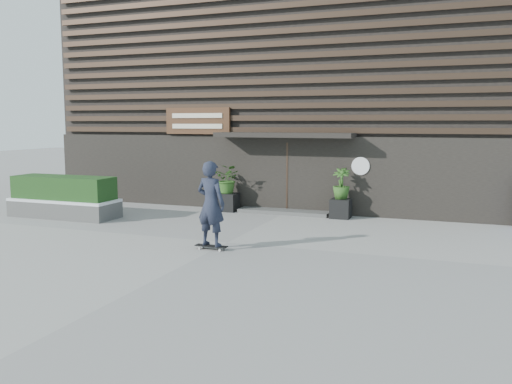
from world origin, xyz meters
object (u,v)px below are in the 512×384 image
at_px(skateboarder, 211,204).
at_px(planter_pot_right, 341,208).
at_px(planter_pot_left, 228,202).
at_px(raised_bed, 64,209).

bearing_deg(skateboarder, planter_pot_right, 69.42).
distance_m(planter_pot_left, skateboarder, 5.58).
bearing_deg(planter_pot_left, skateboarder, -70.50).
bearing_deg(planter_pot_right, skateboarder, -110.58).
relative_size(planter_pot_left, planter_pot_right, 1.00).
bearing_deg(raised_bed, planter_pot_left, 33.01).
bearing_deg(raised_bed, planter_pot_right, 19.17).
bearing_deg(planter_pot_right, planter_pot_left, 180.00).
distance_m(planter_pot_left, raised_bed, 5.21).
bearing_deg(raised_bed, skateboarder, -20.85).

